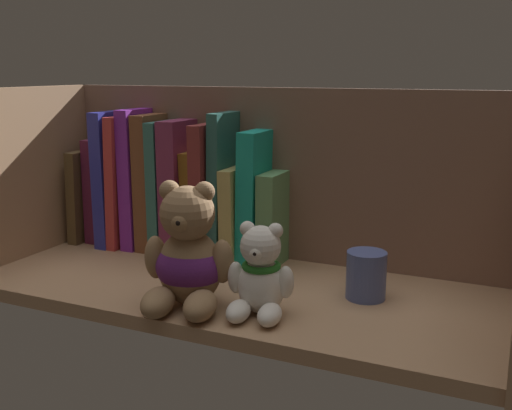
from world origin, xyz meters
The scene contains 20 objects.
shelf_board centered at (0.00, 0.00, 1.00)cm, with size 76.44×30.68×2.00cm, color #A87F5B.
shelf_back_panel centered at (0.00, 15.94, 15.20)cm, with size 78.84×1.20×30.40cm, color #805E4D.
shelf_side_panel_left centered at (-39.02, 0.00, 15.20)cm, with size 1.60×33.08×30.40cm, color #A87F5B.
book_0 centered at (-35.72, 13.30, 10.40)cm, with size 2.00×13.10×16.81cm, color brown.
book_1 centered at (-32.69, 13.30, 11.47)cm, with size 3.41×9.50×18.93cm, color #5F1C3C.
book_2 centered at (-29.44, 13.30, 14.02)cm, with size 2.44×13.67×24.05cm, color #2D32A5.
book_3 centered at (-26.97, 13.30, 13.67)cm, with size 1.84×13.34×23.33cm, color #C43A3A.
book_4 centered at (-24.48, 13.30, 14.28)cm, with size 2.49×11.79×24.56cm, color purple.
book_5 centered at (-21.55, 13.30, 13.86)cm, with size 2.73×11.22×23.72cm, color brown.
book_6 centered at (-18.86, 13.30, 13.33)cm, with size 2.01×12.18×22.66cm, color #336E67.
book_7 centered at (-15.84, 13.30, 13.48)cm, with size 3.36×12.09×22.95cm, color #7B2D52.
book_8 centered at (-12.48, 13.30, 10.89)cm, with size 2.71×9.71×17.77cm, color #97671F.
book_9 centered at (-9.65, 13.30, 13.33)cm, with size 2.31×14.71×22.65cm, color maroon.
book_10 centered at (-7.21, 13.30, 14.25)cm, with size 1.92×12.34×24.50cm, color #2C635C.
book_11 centered at (-4.77, 13.30, 9.83)cm, with size 2.31×12.90×15.66cm, color tan.
book_12 centered at (-1.78, 13.30, 12.86)cm, with size 3.01×11.22×21.71cm, color teal.
book_13 centered at (1.50, 13.30, 9.59)cm, with size 2.90×10.50×15.17cm, color #639B62.
teddy_bear_larger centered at (-1.99, -9.13, 8.69)cm, with size 12.85×13.63×17.03cm.
teddy_bear_smaller centered at (8.00, -8.02, 7.24)cm, with size 9.09×9.40×12.27cm.
pillar_candle centered at (19.13, 3.28, 5.36)cm, with size 5.54×5.54×6.72cm, color #4C5B99.
Camera 1 is at (37.90, -75.54, 33.36)cm, focal length 42.37 mm.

